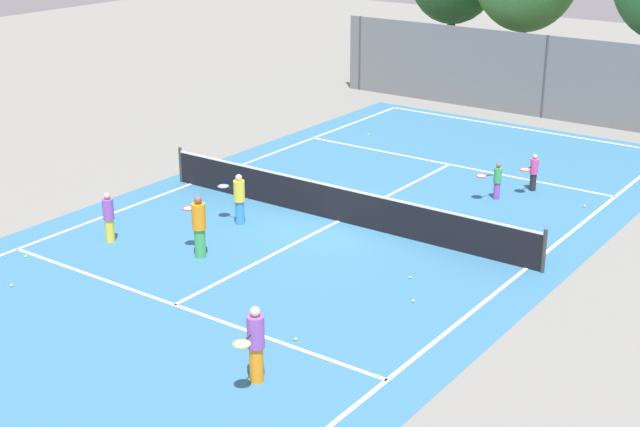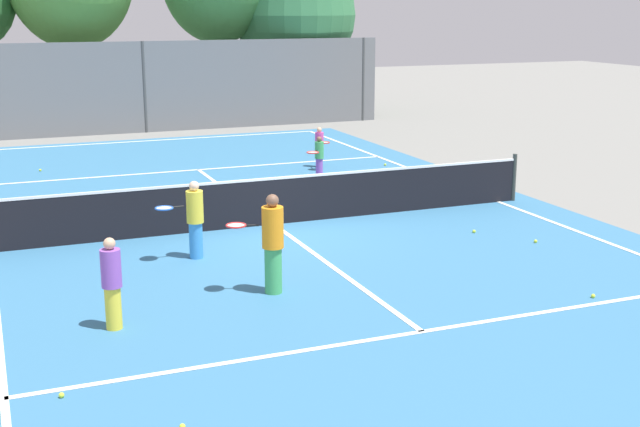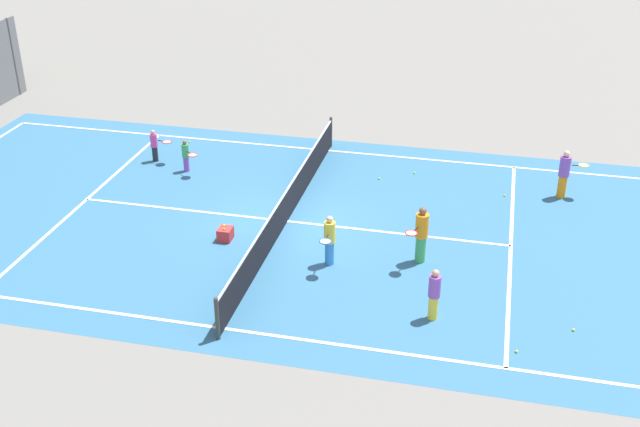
{
  "view_description": "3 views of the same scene",
  "coord_description": "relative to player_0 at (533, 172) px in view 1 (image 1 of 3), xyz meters",
  "views": [
    {
      "loc": [
        13.2,
        -19.32,
        8.92
      ],
      "look_at": [
        0.58,
        -1.69,
        0.86
      ],
      "focal_mm": 51.3,
      "sensor_mm": 36.0,
      "label": 1
    },
    {
      "loc": [
        -5.46,
        -16.11,
        4.46
      ],
      "look_at": [
        0.21,
        -2.07,
        0.69
      ],
      "focal_mm": 47.39,
      "sensor_mm": 36.0,
      "label": 2
    },
    {
      "loc": [
        -19.72,
        -5.62,
        10.78
      ],
      "look_at": [
        -1.24,
        -1.28,
        1.03
      ],
      "focal_mm": 44.51,
      "sensor_mm": 36.0,
      "label": 3
    }
  ],
  "objects": [
    {
      "name": "tennis_ball_2",
      "position": [
        2.07,
        -11.92,
        -0.56
      ],
      "size": [
        0.07,
        0.07,
        0.07
      ],
      "primitive_type": "sphere",
      "color": "#CCE533",
      "rests_on": "ground_plane"
    },
    {
      "name": "player_4",
      "position": [
        -4.66,
        -9.55,
        0.24
      ],
      "size": [
        0.92,
        0.6,
        1.6
      ],
      "color": "#3FA559",
      "rests_on": "ground_plane"
    },
    {
      "name": "player_0",
      "position": [
        0.0,
        0.0,
        0.0
      ],
      "size": [
        0.38,
        0.82,
        1.13
      ],
      "color": "#232328",
      "rests_on": "ground_plane"
    },
    {
      "name": "tennis_ball_6",
      "position": [
        -7.0,
        -13.4,
        -0.56
      ],
      "size": [
        0.07,
        0.07,
        0.07
      ],
      "primitive_type": "sphere",
      "color": "#CCE533",
      "rests_on": "ground_plane"
    },
    {
      "name": "tennis_ball_1",
      "position": [
        -7.33,
        2.33,
        -0.56
      ],
      "size": [
        0.07,
        0.07,
        0.07
      ],
      "primitive_type": "sphere",
      "color": "#CCE533",
      "rests_on": "ground_plane"
    },
    {
      "name": "tennis_ball_4",
      "position": [
        0.96,
        -8.72,
        -0.56
      ],
      "size": [
        0.07,
        0.07,
        0.07
      ],
      "primitive_type": "sphere",
      "color": "#CCE533",
      "rests_on": "ground_plane"
    },
    {
      "name": "court_surface",
      "position": [
        -3.26,
        -5.51,
        -0.59
      ],
      "size": [
        13.0,
        25.0,
        0.01
      ],
      "color": "teal",
      "rests_on": "ground_plane"
    },
    {
      "name": "perimeter_fence",
      "position": [
        -3.26,
        8.49,
        1.01
      ],
      "size": [
        18.0,
        0.12,
        3.2
      ],
      "color": "slate",
      "rests_on": "ground_plane"
    },
    {
      "name": "ground_plane",
      "position": [
        -3.26,
        -5.51,
        -0.59
      ],
      "size": [
        80.0,
        80.0,
        0.0
      ],
      "primitive_type": "plane",
      "color": "slate"
    },
    {
      "name": "tennis_ball_5",
      "position": [
        -8.13,
        -12.13,
        -0.56
      ],
      "size": [
        0.07,
        0.07,
        0.07
      ],
      "primitive_type": "sphere",
      "color": "#CCE533",
      "rests_on": "ground_plane"
    },
    {
      "name": "tennis_ball_7",
      "position": [
        1.81,
        -0.48,
        -0.56
      ],
      "size": [
        0.07,
        0.07,
        0.07
      ],
      "primitive_type": "sphere",
      "color": "#CCE533",
      "rests_on": "ground_plane"
    },
    {
      "name": "player_5",
      "position": [
        -0.57,
        -1.35,
        -0.02
      ],
      "size": [
        0.69,
        0.74,
        1.09
      ],
      "color": "purple",
      "rests_on": "ground_plane"
    },
    {
      "name": "player_2",
      "position": [
        -7.23,
        -10.17,
        0.09
      ],
      "size": [
        0.29,
        0.29,
        1.33
      ],
      "color": "yellow",
      "rests_on": "ground_plane"
    },
    {
      "name": "tennis_net",
      "position": [
        -3.26,
        -5.51,
        -0.08
      ],
      "size": [
        11.9,
        0.1,
        1.1
      ],
      "color": "#333833",
      "rests_on": "ground_plane"
    },
    {
      "name": "ball_crate",
      "position": [
        -4.71,
        -4.13,
        -0.41
      ],
      "size": [
        0.44,
        0.38,
        0.43
      ],
      "color": "red",
      "rests_on": "ground_plane"
    },
    {
      "name": "tennis_ball_0",
      "position": [
        0.25,
        -7.65,
        -0.56
      ],
      "size": [
        0.07,
        0.07,
        0.07
      ],
      "primitive_type": "sphere",
      "color": "#CCE533",
      "rests_on": "ground_plane"
    },
    {
      "name": "player_1",
      "position": [
        -5.34,
        -7.25,
        0.14
      ],
      "size": [
        0.87,
        0.34,
        1.42
      ],
      "color": "#388CD8",
      "rests_on": "ground_plane"
    },
    {
      "name": "player_3",
      "position": [
        0.27,
        -13.36,
        0.21
      ],
      "size": [
        0.5,
        0.91,
        1.55
      ],
      "color": "orange",
      "rests_on": "ground_plane"
    },
    {
      "name": "tennis_ball_3",
      "position": [
        -0.1,
        -11.66,
        -0.56
      ],
      "size": [
        0.07,
        0.07,
        0.07
      ],
      "primitive_type": "sphere",
      "color": "#CCE533",
      "rests_on": "ground_plane"
    }
  ]
}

